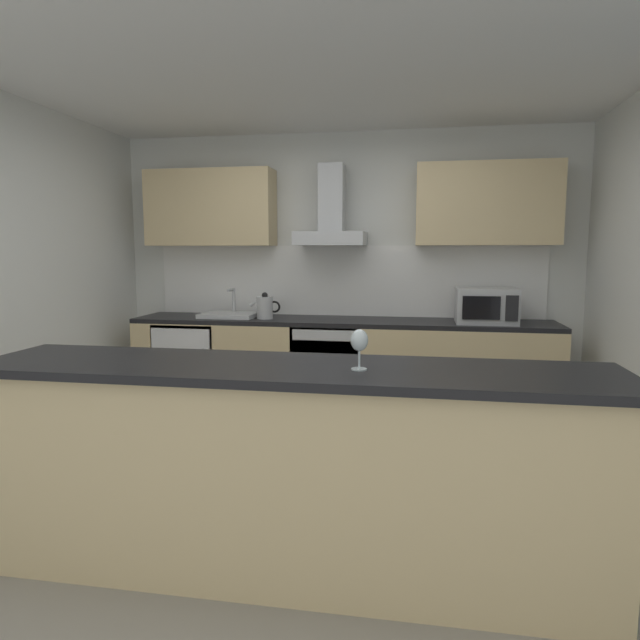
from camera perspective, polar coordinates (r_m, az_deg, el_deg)
ground at (r=3.63m, az=-1.77°, el=-17.66°), size 5.28×4.96×0.02m
ceiling at (r=3.47m, az=-1.96°, el=25.55°), size 5.28×4.96×0.02m
wall_back at (r=5.32m, az=2.67°, el=4.85°), size 5.28×0.12×2.60m
backsplash_tile at (r=5.25m, az=2.57°, el=4.05°), size 3.64×0.02×0.66m
counter_back at (r=5.05m, az=2.07°, el=-5.01°), size 3.76×0.60×0.90m
counter_island at (r=2.65m, az=-3.00°, el=-15.22°), size 2.92×0.64×1.00m
upper_cabinets at (r=5.10m, az=2.38°, el=11.61°), size 3.71×0.32×0.70m
oven at (r=5.03m, az=0.91°, el=-4.92°), size 0.60×0.62×0.80m
refrigerator at (r=5.39m, az=-12.87°, el=-4.67°), size 0.58×0.60×0.85m
microwave at (r=4.89m, az=16.72°, el=1.41°), size 0.50×0.38×0.30m
sink at (r=5.20m, az=-9.27°, el=0.60°), size 0.50×0.40×0.26m
kettle at (r=5.04m, az=-5.68°, el=1.33°), size 0.29×0.15×0.24m
range_hood at (r=5.06m, az=1.18°, el=10.26°), size 0.62×0.45×0.72m
wine_glass at (r=2.39m, az=4.08°, el=-2.25°), size 0.08×0.08×0.18m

